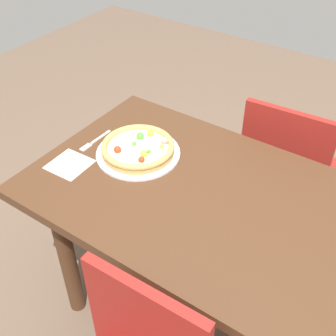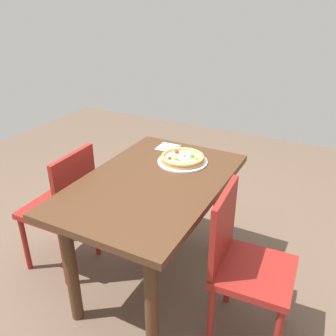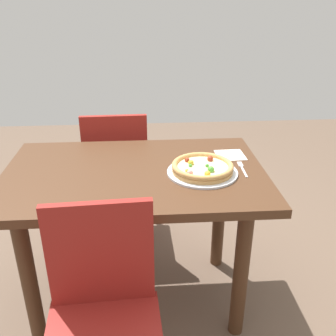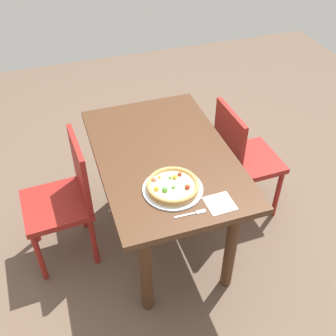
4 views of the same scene
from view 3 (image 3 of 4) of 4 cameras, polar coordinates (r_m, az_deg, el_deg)
The scene contains 8 objects.
ground_plane at distance 2.20m, azimuth -4.30°, elevation -18.67°, with size 6.00×6.00×0.00m, color brown.
dining_table at distance 1.82m, azimuth -4.94°, elevation -3.96°, with size 1.21×0.78×0.77m.
chair_near at distance 1.44m, azimuth -9.67°, elevation -21.32°, with size 0.42×0.42×0.88m.
chair_far at distance 2.43m, azimuth -7.60°, elevation -0.29°, with size 0.41×0.41×0.88m.
plate at distance 1.74m, azimuth 5.17°, elevation -0.64°, with size 0.32×0.32×0.01m, color silver.
pizza at distance 1.73m, azimuth 5.19°, elevation 0.11°, with size 0.28×0.28×0.05m.
fork at distance 1.81m, azimuth 11.04°, elevation 0.01°, with size 0.02×0.17×0.00m.
napkin at distance 1.95m, azimuth 9.31°, elevation 1.92°, with size 0.14×0.14×0.00m, color white.
Camera 3 is at (0.05, -1.59, 1.52)m, focal length 40.63 mm.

